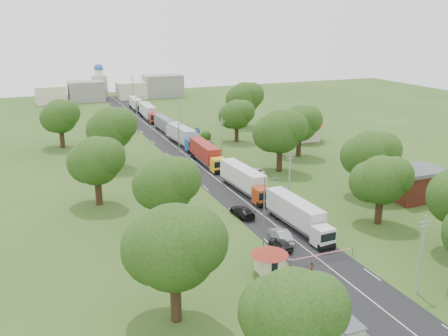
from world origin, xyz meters
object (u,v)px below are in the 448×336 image
info_sign (198,133)px  car_lane_mid (281,236)px  guard_booth (270,256)px  car_lane_front (281,244)px  boom_barrier (313,257)px  pedestrian_near (312,269)px  truck_0 (298,215)px

info_sign → car_lane_mid: info_sign is taller
guard_booth → car_lane_front: guard_booth is taller
boom_barrier → pedestrian_near: (-1.61, -2.51, -0.08)m
truck_0 → car_lane_front: size_ratio=3.62×
boom_barrier → info_sign: bearing=83.8°
truck_0 → car_lane_mid: 5.09m
boom_barrier → pedestrian_near: size_ratio=5.70×
car_lane_front → car_lane_mid: bearing=-122.9°
guard_booth → car_lane_mid: bearing=52.9°
info_sign → car_lane_front: 55.66m
boom_barrier → guard_booth: (-5.84, -0.00, 1.27)m
info_sign → truck_0: 50.45m
truck_0 → car_lane_front: (-5.25, -4.64, -1.46)m
info_sign → car_lane_front: info_sign is taller
info_sign → car_lane_front: bearing=-98.5°
truck_0 → pedestrian_near: truck_0 is taller
car_lane_front → pedestrian_near: size_ratio=2.51×
truck_0 → car_lane_mid: bearing=-147.5°
guard_booth → car_lane_mid: 8.88m
boom_barrier → car_lane_front: car_lane_front is taller
guard_booth → car_lane_front: (4.20, 5.00, -1.47)m
boom_barrier → car_lane_mid: bearing=94.4°
guard_booth → car_lane_mid: size_ratio=0.88×
car_lane_mid → pedestrian_near: car_lane_mid is taller
guard_booth → car_lane_mid: (5.30, 7.00, -1.34)m
pedestrian_near → boom_barrier: bearing=14.1°
guard_booth → truck_0: 13.50m
guard_booth → info_sign: bearing=78.3°
boom_barrier → guard_booth: 5.98m
boom_barrier → info_sign: info_sign is taller
car_lane_mid → car_lane_front: bearing=66.6°
pedestrian_near → info_sign: bearing=39.4°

